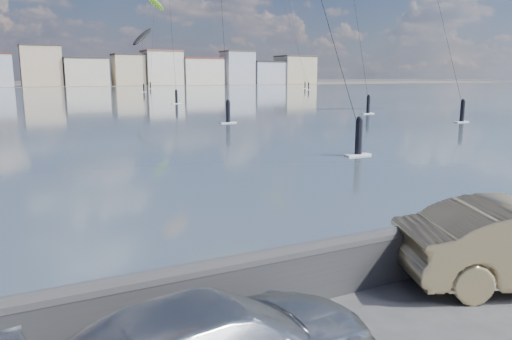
{
  "coord_description": "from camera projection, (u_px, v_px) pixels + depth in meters",
  "views": [
    {
      "loc": [
        -3.31,
        -4.38,
        4.01
      ],
      "look_at": [
        1.0,
        4.0,
        2.2
      ],
      "focal_mm": 35.0,
      "sensor_mm": 36.0,
      "label": 1
    }
  ],
  "objects": [
    {
      "name": "bay_water",
      "position": [
        19.0,
        98.0,
        85.97
      ],
      "size": [
        500.0,
        177.0,
        0.0
      ],
      "primitive_type": "cube",
      "color": "#3C4B5E",
      "rests_on": "ground"
    },
    {
      "name": "kitesurfer_8",
      "position": [
        154.0,
        4.0,
        144.86
      ],
      "size": [
        8.36,
        9.4,
        27.19
      ],
      "color": "#8CD826",
      "rests_on": "ground"
    },
    {
      "name": "far_buildings",
      "position": [
        10.0,
        68.0,
        167.96
      ],
      "size": [
        240.79,
        13.26,
        14.6
      ],
      "color": "#CCB293",
      "rests_on": "ground"
    },
    {
      "name": "far_shore_strip",
      "position": [
        7.0,
        86.0,
        180.73
      ],
      "size": [
        500.0,
        60.0,
        0.0
      ],
      "primitive_type": "cube",
      "color": "#4C473D",
      "rests_on": "ground"
    },
    {
      "name": "seawall",
      "position": [
        238.0,
        283.0,
        8.32
      ],
      "size": [
        400.0,
        0.36,
        1.08
      ],
      "color": "#28282B",
      "rests_on": "ground"
    },
    {
      "name": "kitesurfer_1",
      "position": [
        142.0,
        37.0,
        124.27
      ],
      "size": [
        8.63,
        16.87,
        16.58
      ],
      "color": "black",
      "rests_on": "ground"
    }
  ]
}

